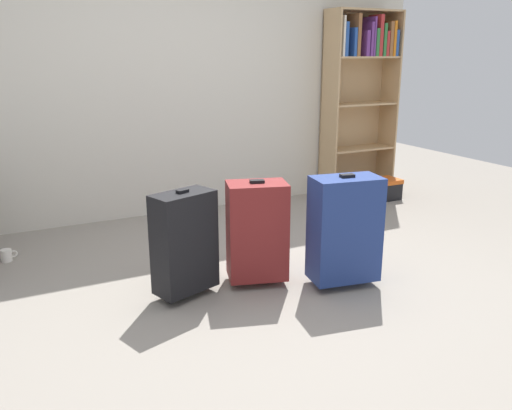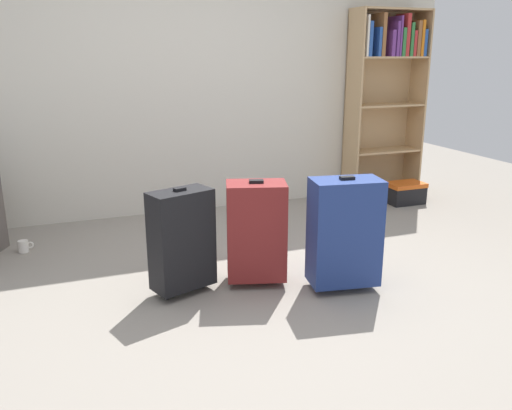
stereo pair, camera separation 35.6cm
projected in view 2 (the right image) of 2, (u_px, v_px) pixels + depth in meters
ground_plane at (271, 295)px, 3.49m from camera, size 9.72×9.72×0.00m
back_wall at (187, 78)px, 5.07m from camera, size 5.56×0.10×2.60m
bookshelf at (386, 85)px, 5.64m from camera, size 0.83×0.32×1.97m
mug at (24, 246)px, 4.23m from camera, size 0.12×0.08×0.10m
storage_box at (405, 192)px, 5.58m from camera, size 0.38×0.26×0.22m
suitcase_navy_blue at (344, 232)px, 3.48m from camera, size 0.49×0.33×0.78m
suitcase_black at (182, 240)px, 3.42m from camera, size 0.45×0.33×0.72m
suitcase_dark_red at (256, 231)px, 3.57m from camera, size 0.45×0.36×0.74m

